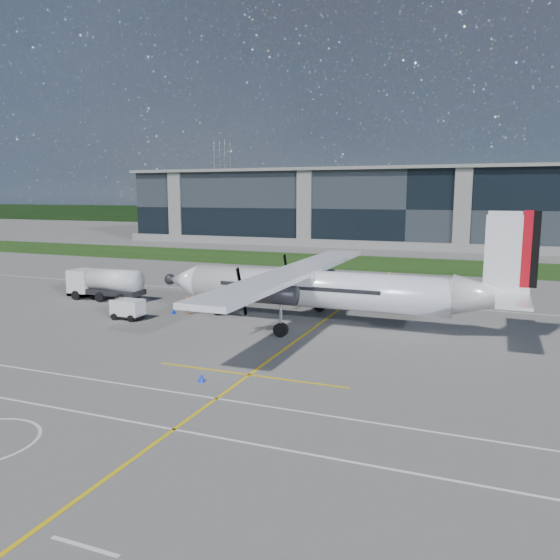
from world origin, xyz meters
name	(u,v)px	position (x,y,z in m)	size (l,w,h in m)	color
ground	(370,270)	(0.00, 40.00, 0.00)	(400.00, 400.00, 0.00)	slate
grass_strip	(381,263)	(0.00, 48.00, 0.02)	(400.00, 18.00, 0.04)	#193B10
terminal_building	(414,208)	(0.00, 80.00, 7.50)	(120.00, 20.00, 15.00)	black
tree_line	(441,218)	(0.00, 140.00, 3.00)	(400.00, 6.00, 6.00)	black
pylon_west	(222,181)	(-80.00, 150.00, 15.00)	(9.00, 4.60, 30.00)	gray
yellow_taxiway_centerline	(328,318)	(3.00, 10.00, 0.01)	(0.20, 70.00, 0.01)	yellow
white_lane_line	(119,419)	(0.00, -14.00, 0.01)	(90.00, 0.15, 0.01)	white
turboprop_aircraft	(329,268)	(3.78, 7.38, 4.65)	(29.88, 30.99, 9.30)	white
fuel_tanker_truck	(101,284)	(-20.39, 9.52, 1.55)	(8.26, 2.68, 3.10)	silver
baggage_tug	(128,309)	(-12.50, 3.29, 0.84)	(2.79, 1.68, 1.68)	silver
ground_crew_person	(187,304)	(-8.80, 6.71, 0.90)	(0.73, 0.52, 1.80)	#F25907
safety_cone_nose_stbd	(187,305)	(-10.20, 8.93, 0.25)	(0.36, 0.36, 0.50)	#0D2BE7
safety_cone_stbdwing	(339,288)	(0.31, 23.03, 0.25)	(0.36, 0.36, 0.50)	#0D2BE7
safety_cone_portwing	(201,377)	(0.98, -8.00, 0.25)	(0.36, 0.36, 0.50)	#0D2BE7
safety_cone_nose_port	(174,311)	(-10.09, 6.49, 0.25)	(0.36, 0.36, 0.50)	#0D2BE7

